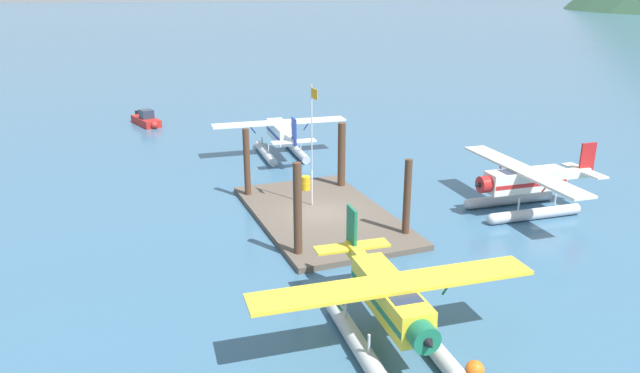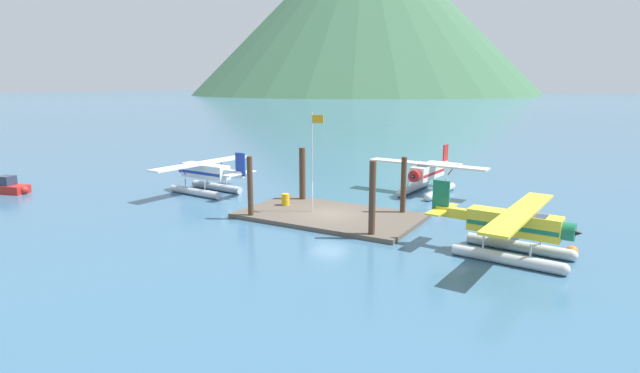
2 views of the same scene
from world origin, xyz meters
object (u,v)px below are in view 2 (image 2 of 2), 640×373
at_px(mooring_buoy, 572,251).
at_px(seaplane_yellow_stbd_aft, 514,230).
at_px(fuel_drum, 286,199).
at_px(seaplane_cream_bow_right, 427,176).
at_px(seaplane_white_port_fwd, 205,175).
at_px(flagpole, 314,152).
at_px(boat_red_open_sw, 6,187).

xyz_separation_m(mooring_buoy, seaplane_yellow_stbd_aft, (-2.81, -1.76, 1.26)).
height_order(fuel_drum, mooring_buoy, fuel_drum).
height_order(mooring_buoy, seaplane_cream_bow_right, seaplane_cream_bow_right).
bearing_deg(seaplane_white_port_fwd, seaplane_yellow_stbd_aft, -9.22).
bearing_deg(seaplane_cream_bow_right, flagpole, -112.48).
relative_size(flagpole, seaplane_cream_bow_right, 0.68).
xyz_separation_m(flagpole, seaplane_yellow_stbd_aft, (13.94, -2.30, -3.06)).
distance_m(seaplane_cream_bow_right, seaplane_yellow_stbd_aft, 16.47).
xyz_separation_m(seaplane_yellow_stbd_aft, seaplane_white_port_fwd, (-25.99, 4.22, 0.00)).
distance_m(fuel_drum, seaplane_cream_bow_right, 13.11).
xyz_separation_m(fuel_drum, boat_red_open_sw, (-24.42, -7.32, -0.25)).
height_order(fuel_drum, boat_red_open_sw, boat_red_open_sw).
distance_m(mooring_buoy, seaplane_white_port_fwd, 28.94).
xyz_separation_m(seaplane_yellow_stbd_aft, boat_red_open_sw, (-41.20, -4.41, -1.09)).
distance_m(flagpole, seaplane_white_port_fwd, 12.58).
bearing_deg(boat_red_open_sw, fuel_drum, 16.69).
relative_size(flagpole, seaplane_yellow_stbd_aft, 0.68).
bearing_deg(mooring_buoy, seaplane_white_port_fwd, 175.11).
bearing_deg(seaplane_white_port_fwd, seaplane_cream_bow_right, 29.31).
distance_m(flagpole, seaplane_yellow_stbd_aft, 14.45).
relative_size(flagpole, seaplane_white_port_fwd, 0.68).
bearing_deg(seaplane_cream_bow_right, seaplane_white_port_fwd, -150.69).
relative_size(seaplane_cream_bow_right, seaplane_white_port_fwd, 1.00).
bearing_deg(seaplane_yellow_stbd_aft, boat_red_open_sw, -173.90).
height_order(flagpole, seaplane_cream_bow_right, flagpole).
bearing_deg(fuel_drum, seaplane_cream_bow_right, 54.88).
bearing_deg(boat_red_open_sw, seaplane_white_port_fwd, 29.56).
relative_size(flagpole, mooring_buoy, 11.18).
height_order(seaplane_cream_bow_right, boat_red_open_sw, seaplane_cream_bow_right).
distance_m(flagpole, mooring_buoy, 17.31).
bearing_deg(mooring_buoy, seaplane_cream_bow_right, 135.49).
xyz_separation_m(mooring_buoy, seaplane_white_port_fwd, (-28.81, 2.47, 1.26)).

